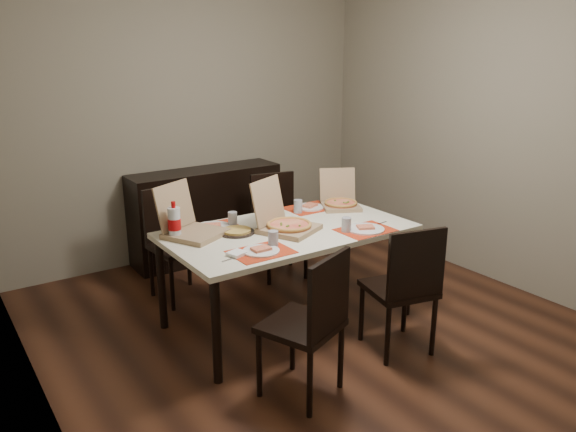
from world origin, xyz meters
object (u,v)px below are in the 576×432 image
object	(u,v)px
dining_table	(288,237)
chair_far_right	(277,220)
chair_near_left	(311,320)
chair_near_right	(405,285)
sideboard	(206,214)
pizza_box_center	(285,223)
dip_bowl	(277,218)
soda_bottle	(174,223)
chair_far_left	(175,238)

from	to	relation	value
dining_table	chair_far_right	bearing A→B (deg)	61.42
chair_near_left	chair_far_right	world-z (taller)	same
chair_near_right	chair_near_left	bearing A→B (deg)	-176.59
sideboard	pizza_box_center	xyz separation A→B (m)	(-0.15, -1.63, 0.36)
chair_near_left	dip_bowl	xyz separation A→B (m)	(0.49, 1.11, 0.25)
dining_table	chair_far_right	distance (m)	1.01
chair_near_left	chair_near_right	xyz separation A→B (m)	(0.82, 0.05, 0.00)
chair_near_left	dip_bowl	size ratio (longest dim) A/B	7.79
sideboard	pizza_box_center	bearing A→B (deg)	-95.42
dip_bowl	chair_far_right	bearing A→B (deg)	56.66
chair_near_left	chair_far_right	distance (m)	1.98
sideboard	soda_bottle	distance (m)	1.67
chair_far_right	pizza_box_center	xyz separation A→B (m)	(-0.51, -0.90, 0.30)
sideboard	chair_near_left	xyz separation A→B (m)	(-0.56, -2.49, 0.06)
pizza_box_center	soda_bottle	distance (m)	0.80
chair_far_left	dip_bowl	world-z (taller)	chair_far_left
pizza_box_center	soda_bottle	bearing A→B (deg)	159.13
sideboard	dining_table	world-z (taller)	sideboard
sideboard	chair_near_left	size ratio (longest dim) A/B	1.61
chair_far_left	pizza_box_center	xyz separation A→B (m)	(0.47, -0.96, 0.30)
dining_table	soda_bottle	world-z (taller)	soda_bottle
sideboard	dining_table	xyz separation A→B (m)	(-0.12, -1.61, 0.23)
pizza_box_center	sideboard	bearing A→B (deg)	84.58
dip_bowl	chair_near_right	bearing A→B (deg)	-72.75
sideboard	dip_bowl	bearing A→B (deg)	-92.68
chair_far_left	soda_bottle	bearing A→B (deg)	-111.96
dining_table	pizza_box_center	size ratio (longest dim) A/B	3.44
chair_near_right	dining_table	bearing A→B (deg)	114.53
soda_bottle	chair_far_right	bearing A→B (deg)	25.98
chair_far_left	soda_bottle	distance (m)	0.81
sideboard	chair_near_right	size ratio (longest dim) A/B	1.61
pizza_box_center	chair_far_left	bearing A→B (deg)	116.15
chair_near_left	chair_far_right	xyz separation A→B (m)	(0.92, 1.76, 0.00)
chair_near_right	chair_far_left	world-z (taller)	same
dining_table	chair_far_left	bearing A→B (deg)	118.56
chair_near_right	chair_far_right	world-z (taller)	same
chair_near_right	dip_bowl	bearing A→B (deg)	107.25
chair_far_left	chair_far_right	world-z (taller)	same
sideboard	dip_bowl	xyz separation A→B (m)	(-0.06, -1.38, 0.31)
chair_near_right	soda_bottle	distance (m)	1.64
chair_near_left	soda_bottle	world-z (taller)	soda_bottle
soda_bottle	dining_table	bearing A→B (deg)	-18.43
chair_near_left	pizza_box_center	size ratio (longest dim) A/B	1.78
pizza_box_center	dining_table	bearing A→B (deg)	30.41
chair_near_right	pizza_box_center	xyz separation A→B (m)	(-0.42, 0.81, 0.30)
dining_table	chair_far_left	size ratio (longest dim) A/B	1.94
sideboard	pizza_box_center	distance (m)	1.67
dining_table	chair_near_left	size ratio (longest dim) A/B	1.94
chair_near_left	soda_bottle	xyz separation A→B (m)	(-0.34, 1.15, 0.35)
chair_near_left	dip_bowl	distance (m)	1.24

